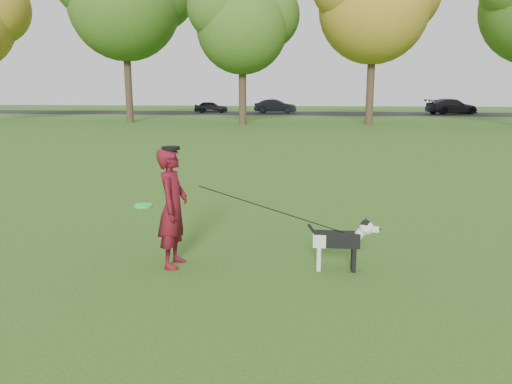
# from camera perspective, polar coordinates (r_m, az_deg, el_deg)

# --- Properties ---
(ground) EXTENTS (120.00, 120.00, 0.00)m
(ground) POSITION_cam_1_polar(r_m,az_deg,el_deg) (6.64, 1.84, -8.10)
(ground) COLOR #285116
(ground) RESTS_ON ground
(road) EXTENTS (120.00, 7.00, 0.02)m
(road) POSITION_cam_1_polar(r_m,az_deg,el_deg) (46.28, 6.00, 8.92)
(road) COLOR black
(road) RESTS_ON ground
(man) EXTENTS (0.38, 0.57, 1.54)m
(man) POSITION_cam_1_polar(r_m,az_deg,el_deg) (6.42, -9.49, -1.78)
(man) COLOR #560C10
(man) RESTS_ON ground
(dog) EXTENTS (0.90, 0.18, 0.69)m
(dog) POSITION_cam_1_polar(r_m,az_deg,el_deg) (6.35, 9.84, -5.23)
(dog) COLOR black
(dog) RESTS_ON ground
(car_left) EXTENTS (3.22, 1.57, 1.06)m
(car_left) POSITION_cam_1_polar(r_m,az_deg,el_deg) (47.22, -5.15, 9.65)
(car_left) COLOR black
(car_left) RESTS_ON road
(car_mid) EXTENTS (3.86, 1.46, 1.26)m
(car_mid) POSITION_cam_1_polar(r_m,az_deg,el_deg) (46.38, 2.25, 9.77)
(car_mid) COLOR black
(car_mid) RESTS_ON road
(car_right) EXTENTS (4.96, 3.27, 1.34)m
(car_right) POSITION_cam_1_polar(r_m,az_deg,el_deg) (47.80, 21.45, 9.09)
(car_right) COLOR black
(car_right) RESTS_ON road
(man_held_items) EXTENTS (2.73, 0.36, 1.09)m
(man_held_items) POSITION_cam_1_polar(r_m,az_deg,el_deg) (6.20, 2.01, -2.06)
(man_held_items) COLOR #1EF547
(man_held_items) RESTS_ON ground
(tree_row) EXTENTS (51.74, 8.86, 12.01)m
(tree_row) POSITION_cam_1_polar(r_m,az_deg,el_deg) (32.75, 3.31, 20.79)
(tree_row) COLOR #38281C
(tree_row) RESTS_ON ground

